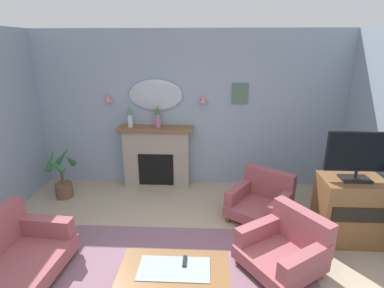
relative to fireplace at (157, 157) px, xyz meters
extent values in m
cube|color=#8C9EB2|center=(0.61, 0.22, 0.85)|extent=(6.57, 0.10, 2.84)
cube|color=gray|center=(0.00, 0.01, -0.02)|extent=(1.20, 0.28, 1.10)
cube|color=black|center=(0.00, -0.09, -0.19)|extent=(0.64, 0.12, 0.60)
cube|color=brown|center=(0.00, -0.01, 0.56)|extent=(1.36, 0.36, 0.06)
cylinder|color=silver|center=(-0.45, -0.03, 0.70)|extent=(0.09, 0.09, 0.22)
cone|color=#4C8447|center=(-0.45, -0.03, 0.89)|extent=(0.10, 0.10, 0.16)
cylinder|color=#9E6084|center=(0.05, -0.03, 0.71)|extent=(0.11, 0.11, 0.24)
cone|color=#2D6633|center=(0.05, -0.03, 0.91)|extent=(0.10, 0.10, 0.16)
ellipsoid|color=#B2BCC6|center=(0.00, 0.14, 1.14)|extent=(0.96, 0.06, 0.56)
cone|color=#D17066|center=(-0.85, 0.09, 1.09)|extent=(0.14, 0.14, 0.14)
cone|color=#D17066|center=(0.85, 0.09, 1.09)|extent=(0.14, 0.14, 0.14)
cube|color=#4C6B56|center=(1.50, 0.15, 1.18)|extent=(0.28, 0.03, 0.36)
cube|color=brown|center=(0.61, -2.74, -0.15)|extent=(1.10, 0.60, 0.04)
cube|color=#8C9E99|center=(0.61, -2.74, -0.13)|extent=(0.72, 0.36, 0.01)
cylinder|color=brown|center=(0.12, -2.50, -0.37)|extent=(0.06, 0.06, 0.40)
cylinder|color=brown|center=(1.10, -2.50, -0.37)|extent=(0.06, 0.06, 0.40)
cube|color=black|center=(0.71, -2.64, -0.12)|extent=(0.04, 0.16, 0.02)
cube|color=#934C51|center=(-1.18, -2.80, -0.38)|extent=(0.98, 1.76, 0.18)
cube|color=#934C51|center=(-1.12, -2.02, -0.17)|extent=(0.77, 0.22, 0.24)
cylinder|color=brown|center=(-0.78, -2.06, -0.52)|extent=(0.07, 0.07, 0.10)
cylinder|color=brown|center=(-1.46, -2.01, -0.52)|extent=(0.07, 0.07, 0.10)
cube|color=#934C51|center=(1.79, -2.21, -0.39)|extent=(1.11, 1.11, 0.16)
cube|color=#934C51|center=(2.07, -2.02, -0.09)|extent=(0.58, 0.75, 0.45)
cube|color=#934C51|center=(1.60, -1.93, -0.20)|extent=(0.67, 0.52, 0.22)
cube|color=#934C51|center=(1.98, -2.49, -0.20)|extent=(0.67, 0.52, 0.22)
cylinder|color=brown|center=(1.32, -2.12, -0.52)|extent=(0.06, 0.06, 0.10)
cylinder|color=brown|center=(1.88, -1.74, -0.52)|extent=(0.06, 0.06, 0.10)
cylinder|color=brown|center=(2.26, -2.30, -0.52)|extent=(0.06, 0.06, 0.10)
cube|color=#934C51|center=(1.73, -1.10, -0.39)|extent=(1.11, 1.11, 0.16)
cube|color=#934C51|center=(1.92, -0.82, -0.09)|extent=(0.75, 0.58, 0.45)
cube|color=#934C51|center=(1.45, -0.91, -0.20)|extent=(0.52, 0.67, 0.22)
cube|color=#934C51|center=(2.01, -1.29, -0.20)|extent=(0.52, 0.67, 0.22)
cylinder|color=brown|center=(1.26, -1.19, -0.52)|extent=(0.06, 0.06, 0.10)
cylinder|color=brown|center=(1.82, -1.57, -0.52)|extent=(0.06, 0.06, 0.10)
cylinder|color=brown|center=(1.64, -0.63, -0.52)|extent=(0.06, 0.06, 0.10)
cylinder|color=brown|center=(2.20, -1.01, -0.52)|extent=(0.06, 0.06, 0.10)
cube|color=brown|center=(2.85, -1.52, -0.12)|extent=(0.80, 0.56, 0.90)
cube|color=black|center=(2.85, -1.81, -0.03)|extent=(0.68, 0.02, 0.20)
cube|color=black|center=(2.85, -1.54, 0.34)|extent=(0.36, 0.24, 0.03)
cylinder|color=black|center=(2.85, -1.54, 0.41)|extent=(0.04, 0.04, 0.10)
cube|color=black|center=(2.85, -1.54, 0.72)|extent=(0.84, 0.04, 0.52)
cube|color=black|center=(2.85, -1.56, 0.72)|extent=(0.80, 0.01, 0.48)
cylinder|color=brown|center=(-1.58, -0.53, -0.44)|extent=(0.29, 0.29, 0.26)
cylinder|color=brown|center=(-1.58, -0.53, -0.18)|extent=(0.05, 0.05, 0.27)
cone|color=#2D6633|center=(-1.42, -0.51, 0.12)|extent=(0.16, 0.40, 0.34)
cone|color=#2D6633|center=(-1.61, -0.37, 0.12)|extent=(0.36, 0.17, 0.39)
cone|color=#2D6633|center=(-1.74, -0.51, 0.12)|extent=(0.15, 0.35, 0.39)
cone|color=#2D6633|center=(-1.61, -0.69, 0.12)|extent=(0.42, 0.18, 0.32)
camera|label=1|loc=(0.90, -5.16, 1.99)|focal=27.94mm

